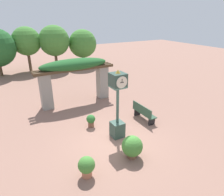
# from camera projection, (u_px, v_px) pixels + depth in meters

# --- Properties ---
(ground_plane) EXTENTS (60.00, 60.00, 0.00)m
(ground_plane) POSITION_uv_depth(u_px,v_px,m) (116.00, 140.00, 9.06)
(ground_plane) COLOR #8E6656
(pedestal_clock) EXTENTS (0.62, 0.67, 3.20)m
(pedestal_clock) POSITION_uv_depth(u_px,v_px,m) (118.00, 104.00, 8.77)
(pedestal_clock) COLOR #2D473D
(pedestal_clock) RESTS_ON ground
(pergola) EXTENTS (4.99, 1.24, 2.84)m
(pergola) POSITION_uv_depth(u_px,v_px,m) (75.00, 72.00, 12.30)
(pergola) COLOR gray
(pergola) RESTS_ON ground
(potted_plant_near_left) EXTENTS (0.84, 0.84, 0.94)m
(potted_plant_near_left) POSITION_uv_depth(u_px,v_px,m) (132.00, 147.00, 7.82)
(potted_plant_near_left) COLOR brown
(potted_plant_near_left) RESTS_ON ground
(potted_plant_near_right) EXTENTS (0.45, 0.45, 0.66)m
(potted_plant_near_right) POSITION_uv_depth(u_px,v_px,m) (91.00, 120.00, 10.05)
(potted_plant_near_right) COLOR brown
(potted_plant_near_right) RESTS_ON ground
(potted_plant_far_left) EXTENTS (0.60, 0.60, 0.79)m
(potted_plant_far_left) POSITION_uv_depth(u_px,v_px,m) (87.00, 166.00, 6.89)
(potted_plant_far_left) COLOR #B26B4C
(potted_plant_far_left) RESTS_ON ground
(park_bench) EXTENTS (0.42, 1.57, 0.89)m
(park_bench) POSITION_uv_depth(u_px,v_px,m) (143.00, 113.00, 10.68)
(park_bench) COLOR #2D4C38
(park_bench) RESTS_ON ground
(tree_line) EXTENTS (11.37, 3.54, 4.42)m
(tree_line) POSITION_uv_depth(u_px,v_px,m) (37.00, 44.00, 19.36)
(tree_line) COLOR brown
(tree_line) RESTS_ON ground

